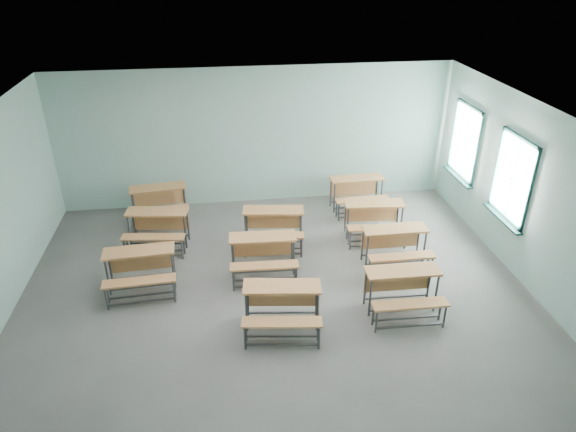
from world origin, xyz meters
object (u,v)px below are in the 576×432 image
(desk_unit_r2c2, at_px, (375,216))
(desk_unit_r3c2, at_px, (358,189))
(desk_unit_r1c2, at_px, (396,242))
(desk_unit_r1c0, at_px, (140,265))
(desk_unit_r0c2, at_px, (403,286))
(desk_unit_r0c1, at_px, (282,303))
(desk_unit_r2c0, at_px, (157,224))
(desk_unit_r3c0, at_px, (159,199))
(desk_unit_r1c1, at_px, (263,251))
(desk_unit_r2c1, at_px, (273,223))

(desk_unit_r2c2, bearing_deg, desk_unit_r3c2, 96.09)
(desk_unit_r1c2, xyz_separation_m, desk_unit_r2c2, (-0.09, 1.10, 0.00))
(desk_unit_r1c0, bearing_deg, desk_unit_r0c2, -18.81)
(desk_unit_r0c2, relative_size, desk_unit_r1c2, 1.01)
(desk_unit_r0c1, height_order, desk_unit_r2c0, same)
(desk_unit_r2c2, xyz_separation_m, desk_unit_r3c0, (-4.51, 1.42, 0.00))
(desk_unit_r0c1, xyz_separation_m, desk_unit_r1c1, (-0.15, 1.58, 0.00))
(desk_unit_r1c1, bearing_deg, desk_unit_r0c1, -82.16)
(desk_unit_r0c2, height_order, desk_unit_r2c0, same)
(desk_unit_r3c2, bearing_deg, desk_unit_r0c2, -95.43)
(desk_unit_r1c2, bearing_deg, desk_unit_r1c1, 179.40)
(desk_unit_r2c0, relative_size, desk_unit_r3c0, 1.00)
(desk_unit_r0c1, bearing_deg, desk_unit_r1c0, 156.81)
(desk_unit_r0c2, distance_m, desk_unit_r2c1, 3.10)
(desk_unit_r2c1, bearing_deg, desk_unit_r1c1, -98.82)
(desk_unit_r1c1, relative_size, desk_unit_r1c2, 1.02)
(desk_unit_r0c1, relative_size, desk_unit_r2c2, 1.02)
(desk_unit_r2c0, bearing_deg, desk_unit_r3c2, 21.33)
(desk_unit_r1c1, bearing_deg, desk_unit_r2c1, 76.18)
(desk_unit_r1c0, xyz_separation_m, desk_unit_r2c2, (4.62, 1.25, 0.00))
(desk_unit_r1c0, distance_m, desk_unit_r1c2, 4.71)
(desk_unit_r2c0, xyz_separation_m, desk_unit_r2c2, (4.45, -0.24, 0.00))
(desk_unit_r1c2, bearing_deg, desk_unit_r2c1, 154.27)
(desk_unit_r1c0, relative_size, desk_unit_r3c2, 1.01)
(desk_unit_r1c0, distance_m, desk_unit_r2c2, 4.78)
(desk_unit_r3c0, bearing_deg, desk_unit_r2c0, -94.52)
(desk_unit_r1c1, xyz_separation_m, desk_unit_r1c2, (2.52, -0.04, 0.00))
(desk_unit_r3c2, bearing_deg, desk_unit_r1c1, -137.60)
(desk_unit_r1c1, distance_m, desk_unit_r2c0, 2.41)
(desk_unit_r2c0, bearing_deg, desk_unit_r0c1, -45.15)
(desk_unit_r0c2, xyz_separation_m, desk_unit_r2c2, (0.24, 2.48, 0.00))
(desk_unit_r1c0, height_order, desk_unit_r2c2, same)
(desk_unit_r3c0, relative_size, desk_unit_r3c2, 1.05)
(desk_unit_r3c0, bearing_deg, desk_unit_r3c2, -8.87)
(desk_unit_r0c2, bearing_deg, desk_unit_r0c1, -174.27)
(desk_unit_r0c1, xyz_separation_m, desk_unit_r2c2, (2.28, 2.64, 0.00))
(desk_unit_r1c1, xyz_separation_m, desk_unit_r2c1, (0.30, 1.04, 0.00))
(desk_unit_r1c0, bearing_deg, desk_unit_r3c2, 25.94)
(desk_unit_r2c2, bearing_deg, desk_unit_r0c1, -125.43)
(desk_unit_r0c1, relative_size, desk_unit_r3c0, 1.00)
(desk_unit_r1c0, relative_size, desk_unit_r2c1, 0.96)
(desk_unit_r2c0, distance_m, desk_unit_r3c0, 1.19)
(desk_unit_r2c0, distance_m, desk_unit_r3c2, 4.56)
(desk_unit_r2c1, xyz_separation_m, desk_unit_r3c0, (-2.39, 1.44, 0.00))
(desk_unit_r1c2, bearing_deg, desk_unit_r2c2, 95.05)
(desk_unit_r0c2, height_order, desk_unit_r3c2, same)
(desk_unit_r1c0, relative_size, desk_unit_r2c2, 0.98)
(desk_unit_r1c2, height_order, desk_unit_r3c0, same)
(desk_unit_r1c1, height_order, desk_unit_r2c1, same)
(desk_unit_r1c1, height_order, desk_unit_r2c2, same)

